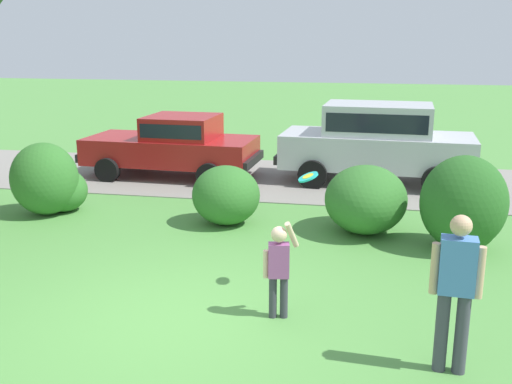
# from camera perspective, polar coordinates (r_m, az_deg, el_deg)

# --- Properties ---
(ground_plane) EXTENTS (80.00, 80.00, 0.00)m
(ground_plane) POSITION_cam_1_polar(r_m,az_deg,el_deg) (7.80, -8.37, -11.89)
(ground_plane) COLOR #518E42
(driveway_strip) EXTENTS (28.00, 4.40, 0.02)m
(driveway_strip) POSITION_cam_1_polar(r_m,az_deg,el_deg) (14.93, 1.46, 1.28)
(driveway_strip) COLOR gray
(driveway_strip) RESTS_ON ground
(shrub_near_tree) EXTENTS (1.39, 1.37, 1.45)m
(shrub_near_tree) POSITION_cam_1_polar(r_m,az_deg,el_deg) (12.59, -19.14, 0.93)
(shrub_near_tree) COLOR #33702B
(shrub_near_tree) RESTS_ON ground
(shrub_centre_left) EXTENTS (1.28, 1.23, 1.13)m
(shrub_centre_left) POSITION_cam_1_polar(r_m,az_deg,el_deg) (11.25, -2.88, -0.31)
(shrub_centre_left) COLOR #33702B
(shrub_centre_left) RESTS_ON ground
(shrub_centre) EXTENTS (1.48, 1.70, 1.23)m
(shrub_centre) POSITION_cam_1_polar(r_m,az_deg,el_deg) (10.94, 10.44, -0.69)
(shrub_centre) COLOR #33702B
(shrub_centre) RESTS_ON ground
(shrub_centre_right) EXTENTS (1.41, 1.31, 1.59)m
(shrub_centre_right) POSITION_cam_1_polar(r_m,az_deg,el_deg) (10.46, 19.29, -1.35)
(shrub_centre_right) COLOR #286023
(shrub_centre_right) RESTS_ON ground
(parked_sedan) EXTENTS (4.47, 2.23, 1.56)m
(parked_sedan) POSITION_cam_1_polar(r_m,az_deg,el_deg) (15.18, -7.80, 4.60)
(parked_sedan) COLOR maroon
(parked_sedan) RESTS_ON ground
(parked_suv) EXTENTS (4.79, 2.28, 1.92)m
(parked_suv) POSITION_cam_1_polar(r_m,az_deg,el_deg) (14.62, 11.49, 4.97)
(parked_suv) COLOR silver
(parked_suv) RESTS_ON ground
(child_thrower) EXTENTS (0.43, 0.31, 1.29)m
(child_thrower) POSITION_cam_1_polar(r_m,az_deg,el_deg) (7.48, 2.19, -6.91)
(child_thrower) COLOR #383842
(child_thrower) RESTS_ON ground
(frisbee) EXTENTS (0.28, 0.28, 0.16)m
(frisbee) POSITION_cam_1_polar(r_m,az_deg,el_deg) (8.03, 5.01, 1.44)
(frisbee) COLOR #1EB7B2
(adult_onlooker) EXTENTS (0.53, 0.25, 1.74)m
(adult_onlooker) POSITION_cam_1_polar(r_m,az_deg,el_deg) (6.54, 18.55, -8.48)
(adult_onlooker) COLOR #3F3F4C
(adult_onlooker) RESTS_ON ground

